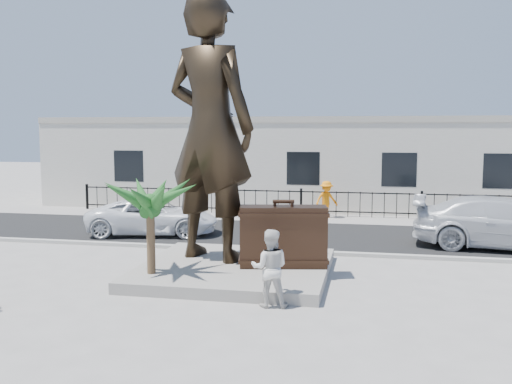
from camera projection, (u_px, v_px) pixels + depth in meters
ground at (241, 290)px, 14.56m from camera, size 100.00×100.00×0.00m
street at (286, 234)px, 22.35m from camera, size 40.00×7.00×0.01m
curb at (271, 251)px, 18.94m from camera, size 40.00×0.25×0.12m
far_sidewalk at (299, 218)px, 26.25m from camera, size 40.00×2.50×0.02m
plinth at (235, 269)px, 16.10m from camera, size 5.20×5.20×0.30m
fence at (301, 203)px, 26.97m from camera, size 22.00×0.10×1.20m
building at (311, 164)px, 30.88m from camera, size 28.00×7.00×4.40m
statue at (210, 128)px, 16.37m from camera, size 3.22×2.63×7.63m
suitcase at (283, 236)px, 15.74m from camera, size 2.48×1.19×1.68m
tourist at (270, 268)px, 13.11m from camera, size 0.95×0.78×1.81m
car_white at (153, 217)px, 22.15m from camera, size 5.34×3.20×1.39m
car_silver at (504, 223)px, 19.48m from camera, size 6.28×3.09×1.75m
worker at (326, 200)px, 26.15m from camera, size 1.27×1.11×1.70m
palm_tree at (152, 284)px, 15.07m from camera, size 1.80×1.80×3.20m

